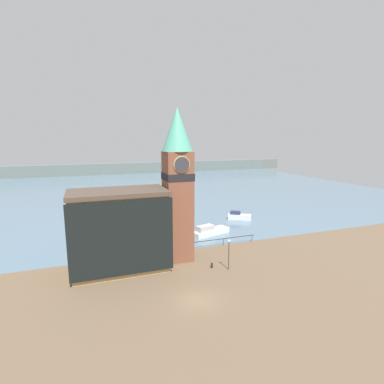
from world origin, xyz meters
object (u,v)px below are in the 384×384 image
object	(u,v)px
clock_tower	(178,181)
lamp_post	(229,249)
pier_building	(119,230)
boat_far	(239,216)
mooring_bollard_near	(212,265)
boat_near	(209,231)

from	to	relation	value
clock_tower	lamp_post	world-z (taller)	clock_tower
pier_building	boat_far	xyz separation A→B (m)	(25.31, 15.66, -4.39)
pier_building	mooring_bollard_near	distance (m)	12.38
mooring_bollard_near	boat_near	bearing A→B (deg)	68.21
pier_building	boat_far	size ratio (longest dim) A/B	2.52
lamp_post	boat_near	bearing A→B (deg)	76.77
clock_tower	pier_building	bearing A→B (deg)	-175.15
pier_building	lamp_post	xyz separation A→B (m)	(12.65, -4.78, -2.32)
clock_tower	lamp_post	distance (m)	10.81
lamp_post	mooring_bollard_near	bearing A→B (deg)	146.72
mooring_bollard_near	lamp_post	xyz separation A→B (m)	(1.76, -1.16, 2.34)
clock_tower	mooring_bollard_near	size ratio (longest dim) A/B	28.11
boat_near	boat_far	distance (m)	11.76
clock_tower	mooring_bollard_near	distance (m)	11.60
pier_building	lamp_post	bearing A→B (deg)	-20.68
boat_near	boat_far	xyz separation A→B (m)	(9.49, 6.94, 0.01)
boat_far	lamp_post	xyz separation A→B (m)	(-12.66, -20.44, 2.07)
pier_building	boat_near	distance (m)	18.59
mooring_bollard_near	clock_tower	bearing A→B (deg)	126.03
boat_far	lamp_post	bearing A→B (deg)	-90.63
pier_building	boat_near	world-z (taller)	pier_building
clock_tower	mooring_bollard_near	world-z (taller)	clock_tower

